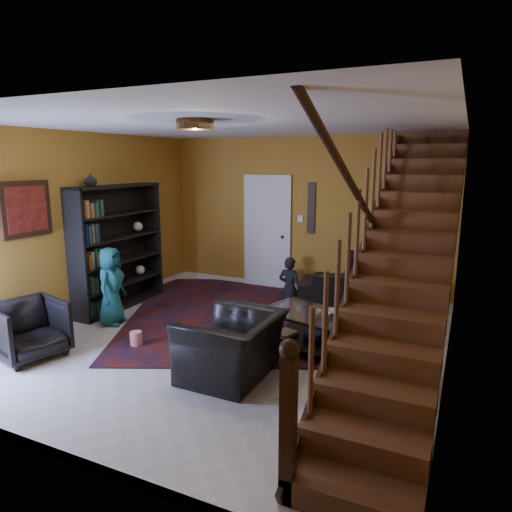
% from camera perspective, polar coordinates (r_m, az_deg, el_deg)
% --- Properties ---
extents(floor, '(5.50, 5.50, 0.00)m').
position_cam_1_polar(floor, '(6.18, -2.89, -10.76)').
color(floor, beige).
rests_on(floor, ground).
extents(room, '(5.50, 5.50, 5.50)m').
position_cam_1_polar(room, '(7.88, -6.95, -5.43)').
color(room, '#AF7927').
rests_on(room, ground).
extents(staircase, '(0.95, 5.02, 3.18)m').
position_cam_1_polar(staircase, '(5.16, 18.27, 0.37)').
color(staircase, brown).
rests_on(staircase, floor).
extents(bookshelf, '(0.35, 1.80, 2.00)m').
position_cam_1_polar(bookshelf, '(7.72, -16.79, 0.80)').
color(bookshelf, black).
rests_on(bookshelf, floor).
extents(door, '(0.82, 0.05, 2.05)m').
position_cam_1_polar(door, '(8.57, 1.42, 2.75)').
color(door, silver).
rests_on(door, floor).
extents(framed_picture, '(0.04, 0.74, 0.74)m').
position_cam_1_polar(framed_picture, '(6.72, -26.79, 5.25)').
color(framed_picture, maroon).
rests_on(framed_picture, room).
extents(wall_hanging, '(0.14, 0.03, 0.90)m').
position_cam_1_polar(wall_hanging, '(8.21, 6.93, 5.97)').
color(wall_hanging, black).
rests_on(wall_hanging, room).
extents(ceiling_fixture, '(0.40, 0.40, 0.10)m').
position_cam_1_polar(ceiling_fixture, '(5.03, -7.65, 15.94)').
color(ceiling_fixture, '#3F2814').
rests_on(ceiling_fixture, room).
extents(rug, '(4.91, 5.16, 0.02)m').
position_cam_1_polar(rug, '(7.32, -1.16, -7.02)').
color(rug, '#49150D').
rests_on(rug, floor).
extents(sofa, '(2.04, 1.02, 0.57)m').
position_cam_1_polar(sofa, '(7.78, 12.84, -4.06)').
color(sofa, black).
rests_on(sofa, floor).
extents(armchair_left, '(0.94, 0.93, 0.71)m').
position_cam_1_polar(armchair_left, '(6.28, -26.50, -8.21)').
color(armchair_left, black).
rests_on(armchair_left, floor).
extents(armchair_right, '(0.96, 1.09, 0.71)m').
position_cam_1_polar(armchair_right, '(5.16, -3.02, -11.19)').
color(armchair_right, black).
rests_on(armchair_right, floor).
extents(person_adult_a, '(0.44, 0.31, 1.16)m').
position_cam_1_polar(person_adult_a, '(8.20, 4.22, -4.08)').
color(person_adult_a, black).
rests_on(person_adult_a, sofa).
extents(person_adult_b, '(0.71, 0.58, 1.38)m').
position_cam_1_polar(person_adult_b, '(7.86, 11.89, -4.19)').
color(person_adult_b, black).
rests_on(person_adult_b, sofa).
extents(person_child, '(0.49, 0.64, 1.16)m').
position_cam_1_polar(person_child, '(7.00, -17.65, -3.60)').
color(person_child, '#1B6168').
rests_on(person_child, armchair_left).
extents(coffee_table, '(1.48, 1.10, 0.50)m').
position_cam_1_polar(coffee_table, '(5.84, 7.29, -9.09)').
color(coffee_table, black).
rests_on(coffee_table, floor).
extents(cup_a, '(0.14, 0.14, 0.10)m').
position_cam_1_polar(cup_a, '(5.61, 7.55, -7.19)').
color(cup_a, '#999999').
rests_on(cup_a, coffee_table).
extents(cup_b, '(0.13, 0.13, 0.10)m').
position_cam_1_polar(cup_b, '(5.53, 8.77, -7.52)').
color(cup_b, '#999999').
rests_on(cup_b, coffee_table).
extents(bowl, '(0.26, 0.26, 0.05)m').
position_cam_1_polar(bowl, '(5.77, 9.86, -6.96)').
color(bowl, '#999999').
rests_on(bowl, coffee_table).
extents(vase, '(0.18, 0.18, 0.19)m').
position_cam_1_polar(vase, '(7.24, -19.97, 8.93)').
color(vase, '#999999').
rests_on(vase, bookshelf).
extents(popcorn_bucket, '(0.19, 0.19, 0.18)m').
position_cam_1_polar(popcorn_bucket, '(6.22, -14.75, -9.92)').
color(popcorn_bucket, red).
rests_on(popcorn_bucket, rug).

